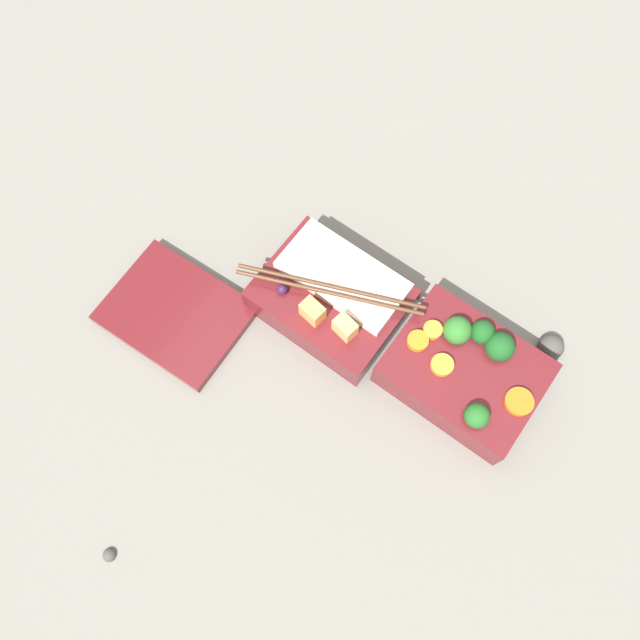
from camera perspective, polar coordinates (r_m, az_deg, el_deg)
ground_plane at (r=0.79m, az=7.01°, el=-2.90°), size 3.00×3.00×0.00m
bento_tray_vegetable at (r=0.76m, az=13.12°, el=-4.52°), size 0.17×0.13×0.08m
bento_tray_rice at (r=0.77m, az=0.94°, el=1.85°), size 0.22×0.13×0.08m
bento_lid at (r=0.81m, az=-13.03°, el=0.60°), size 0.18×0.14×0.01m
pebble_0 at (r=0.82m, az=20.35°, el=-2.32°), size 0.03×0.03×0.03m
pebble_1 at (r=0.77m, az=-18.75°, el=-19.66°), size 0.02×0.02×0.02m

